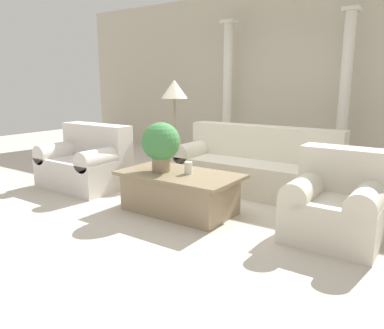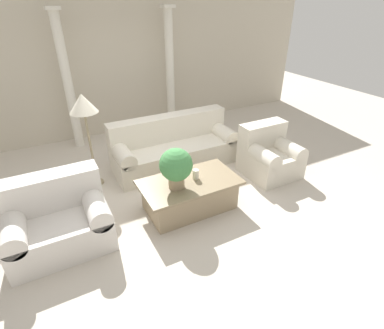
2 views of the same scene
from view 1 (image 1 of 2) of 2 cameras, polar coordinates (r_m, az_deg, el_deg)
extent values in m
plane|color=beige|center=(4.96, 0.78, -5.25)|extent=(16.00, 16.00, 0.00)
cube|color=beige|center=(7.33, 13.99, 12.76)|extent=(10.00, 0.06, 3.20)
cube|color=beige|center=(5.30, 9.43, -1.81)|extent=(2.25, 0.84, 0.44)
cube|color=beige|center=(5.45, 10.84, 3.38)|extent=(2.25, 0.30, 0.46)
cylinder|color=beige|center=(5.72, 0.58, 2.16)|extent=(0.28, 0.84, 0.28)
cylinder|color=beige|center=(4.91, 19.97, -0.27)|extent=(0.28, 0.84, 0.28)
cube|color=silver|center=(5.68, -16.15, -1.18)|extent=(1.20, 0.84, 0.44)
cube|color=silver|center=(5.77, -14.31, 3.70)|extent=(1.20, 0.30, 0.46)
cylinder|color=silver|center=(5.99, -19.10, 1.94)|extent=(0.28, 0.84, 0.28)
cylinder|color=silver|center=(5.28, -13.15, 0.99)|extent=(0.28, 0.84, 0.28)
cube|color=#998466|center=(4.43, -1.90, -4.51)|extent=(1.25, 0.70, 0.43)
cube|color=#897759|center=(4.37, -1.92, -1.55)|extent=(1.42, 0.79, 0.04)
cylinder|color=#937F60|center=(4.44, -4.70, 0.00)|extent=(0.22, 0.22, 0.16)
sphere|color=#428447|center=(4.39, -4.76, 3.49)|extent=(0.45, 0.45, 0.45)
cylinder|color=silver|center=(4.30, -0.56, -0.51)|extent=(0.09, 0.09, 0.14)
cylinder|color=gray|center=(6.14, -2.59, -1.67)|extent=(0.22, 0.22, 0.03)
cylinder|color=gray|center=(6.02, -2.64, 4.17)|extent=(0.04, 0.04, 1.23)
cone|color=silver|center=(5.96, -2.72, 11.40)|extent=(0.42, 0.42, 0.28)
cylinder|color=silver|center=(7.35, 5.42, 10.62)|extent=(0.18, 0.18, 2.58)
cube|color=silver|center=(7.43, 5.64, 20.83)|extent=(0.25, 0.25, 0.06)
cylinder|color=silver|center=(6.57, 22.21, 9.59)|extent=(0.18, 0.18, 2.58)
cube|color=silver|center=(6.66, 23.19, 20.97)|extent=(0.25, 0.25, 0.06)
cube|color=beige|center=(3.92, 20.89, -7.58)|extent=(0.86, 0.86, 0.43)
cube|color=beige|center=(4.07, 22.32, -0.64)|extent=(0.86, 0.30, 0.44)
cylinder|color=beige|center=(3.92, 17.09, -3.50)|extent=(0.28, 0.86, 0.28)
cylinder|color=beige|center=(3.80, 25.39, -4.67)|extent=(0.28, 0.86, 0.28)
camera|label=2|loc=(4.40, -56.52, 24.28)|focal=28.00mm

